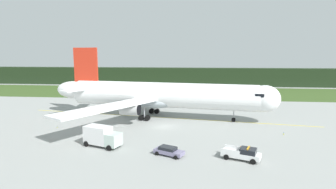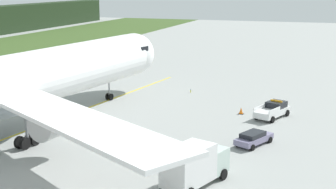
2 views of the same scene
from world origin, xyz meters
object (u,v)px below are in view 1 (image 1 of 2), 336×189
Objects in this scene: airliner at (160,95)px; catering_truck at (102,136)px; ops_pickup_truck at (243,154)px; staff_car at (169,151)px; apron_cone at (241,148)px.

airliner reaches higher than catering_truck.
catering_truck is (-21.77, 3.29, 0.84)m from ops_pickup_truck.
staff_car is at bearing -13.87° from catering_truck.
apron_cone is at bearing 1.33° from catering_truck.
airliner is 24.55m from staff_car.
airliner is at bearing 72.27° from catering_truck.
airliner reaches higher than ops_pickup_truck.
ops_pickup_truck is 22.03m from catering_truck.
staff_car is (-10.56, 0.52, -0.20)m from ops_pickup_truck.
staff_car is at bearing -79.20° from airliner.
airliner is at bearing 121.93° from ops_pickup_truck.
catering_truck is at bearing -107.73° from airliner.
catering_truck is at bearing 166.13° from staff_car.
staff_car is at bearing 177.17° from ops_pickup_truck.
staff_car is at bearing -163.32° from apron_cone.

